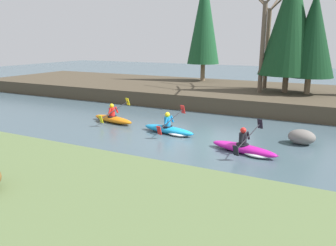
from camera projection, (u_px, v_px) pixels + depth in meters
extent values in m
plane|color=#425660|center=(192.00, 141.00, 14.05)|extent=(90.00, 90.00, 0.00)
cube|color=#5B7042|center=(66.00, 210.00, 7.46)|extent=(44.00, 5.63, 0.85)
cube|color=#473D2D|center=(249.00, 95.00, 22.99)|extent=(44.00, 9.59, 0.93)
cylinder|color=#7A664C|center=(203.00, 72.00, 27.24)|extent=(0.36, 0.36, 1.42)
cone|color=#194C28|center=(204.00, 18.00, 26.19)|extent=(2.61, 2.61, 7.22)
cylinder|color=brown|center=(285.00, 84.00, 21.19)|extent=(0.36, 0.36, 1.13)
cone|color=#143D1E|center=(291.00, 20.00, 20.24)|extent=(3.60, 3.60, 6.72)
cylinder|color=#7A664C|center=(307.00, 85.00, 20.54)|extent=(0.36, 0.36, 1.06)
cone|color=#0F3319|center=(313.00, 34.00, 19.78)|extent=(2.86, 2.86, 5.18)
cylinder|color=brown|center=(267.00, 49.00, 22.50)|extent=(0.28, 0.28, 5.36)
cylinder|color=brown|center=(262.00, 48.00, 20.67)|extent=(0.28, 0.28, 5.62)
ellipsoid|color=#C61999|center=(243.00, 149.00, 12.53)|extent=(2.77, 1.21, 0.34)
cone|color=#C61999|center=(275.00, 155.00, 11.75)|extent=(0.39, 0.28, 0.20)
cylinder|color=black|center=(242.00, 145.00, 12.52)|extent=(0.58, 0.58, 0.08)
cylinder|color=black|center=(243.00, 139.00, 12.46)|extent=(0.36, 0.36, 0.42)
sphere|color=red|center=(243.00, 130.00, 12.38)|extent=(0.28, 0.28, 0.23)
cylinder|color=black|center=(248.00, 135.00, 12.56)|extent=(0.14, 0.24, 0.35)
cylinder|color=black|center=(242.00, 138.00, 12.20)|extent=(0.14, 0.24, 0.35)
cylinder|color=black|center=(249.00, 136.00, 12.29)|extent=(0.48, 1.87, 0.65)
cube|color=black|center=(260.00, 124.00, 12.92)|extent=(0.23, 0.20, 0.41)
cube|color=black|center=(236.00, 151.00, 11.66)|extent=(0.23, 0.20, 0.41)
ellipsoid|color=white|center=(257.00, 154.00, 12.20)|extent=(1.23, 0.94, 0.18)
ellipsoid|color=#1993D6|center=(168.00, 130.00, 15.18)|extent=(2.76, 1.00, 0.34)
cone|color=#1993D6|center=(191.00, 134.00, 14.48)|extent=(0.38, 0.25, 0.20)
cylinder|color=black|center=(167.00, 127.00, 15.17)|extent=(0.55, 0.55, 0.08)
cylinder|color=#1984CC|center=(167.00, 121.00, 15.11)|extent=(0.34, 0.34, 0.42)
sphere|color=yellow|center=(167.00, 115.00, 15.03)|extent=(0.26, 0.26, 0.23)
cylinder|color=#1984CC|center=(172.00, 119.00, 15.23)|extent=(0.12, 0.24, 0.35)
cylinder|color=#1984CC|center=(166.00, 121.00, 14.85)|extent=(0.12, 0.24, 0.35)
cylinder|color=black|center=(171.00, 119.00, 14.95)|extent=(0.32, 1.90, 0.65)
cube|color=red|center=(183.00, 109.00, 15.63)|extent=(0.22, 0.19, 0.41)
cube|color=red|center=(159.00, 130.00, 14.28)|extent=(0.22, 0.19, 0.41)
ellipsoid|color=white|center=(178.00, 133.00, 14.89)|extent=(1.19, 0.86, 0.18)
ellipsoid|color=orange|center=(113.00, 119.00, 17.21)|extent=(2.77, 1.12, 0.34)
cone|color=orange|center=(130.00, 123.00, 16.47)|extent=(0.38, 0.27, 0.20)
cylinder|color=black|center=(112.00, 116.00, 17.21)|extent=(0.57, 0.57, 0.08)
cylinder|color=red|center=(112.00, 112.00, 17.15)|extent=(0.35, 0.35, 0.42)
sphere|color=yellow|center=(112.00, 106.00, 17.07)|extent=(0.27, 0.27, 0.23)
cylinder|color=red|center=(117.00, 110.00, 17.25)|extent=(0.13, 0.24, 0.35)
cylinder|color=red|center=(110.00, 111.00, 16.88)|extent=(0.13, 0.24, 0.35)
cylinder|color=black|center=(115.00, 110.00, 16.98)|extent=(0.41, 1.88, 0.65)
cube|color=yellow|center=(128.00, 102.00, 17.63)|extent=(0.23, 0.19, 0.41)
cube|color=yellow|center=(101.00, 119.00, 16.33)|extent=(0.23, 0.19, 0.41)
ellipsoid|color=slate|center=(302.00, 137.00, 13.58)|extent=(1.09, 0.85, 0.62)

